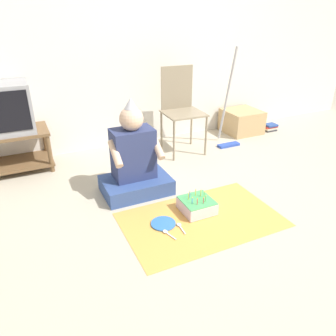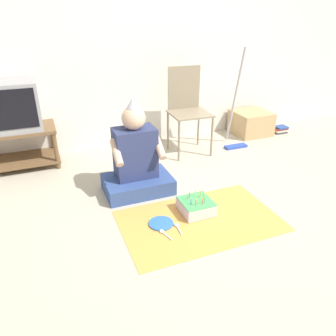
{
  "view_description": "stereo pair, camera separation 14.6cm",
  "coord_description": "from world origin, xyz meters",
  "px_view_note": "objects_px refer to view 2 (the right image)",
  "views": [
    {
      "loc": [
        -1.56,
        -1.61,
        1.53
      ],
      "look_at": [
        -0.53,
        0.57,
        0.35
      ],
      "focal_mm": 35.0,
      "sensor_mm": 36.0,
      "label": 1
    },
    {
      "loc": [
        -1.43,
        -1.67,
        1.53
      ],
      "look_at": [
        -0.53,
        0.57,
        0.35
      ],
      "focal_mm": 35.0,
      "sensor_mm": 36.0,
      "label": 2
    }
  ],
  "objects_px": {
    "folding_chair": "(187,104)",
    "person_seated": "(136,162)",
    "tv": "(15,106)",
    "birthday_cake": "(196,206)",
    "paper_plate": "(161,223)",
    "book_pile": "(280,129)",
    "cardboard_box_stack": "(251,123)",
    "dust_mop": "(235,120)"
  },
  "relations": [
    {
      "from": "book_pile",
      "to": "birthday_cake",
      "type": "distance_m",
      "value": 2.34
    },
    {
      "from": "tv",
      "to": "cardboard_box_stack",
      "type": "height_order",
      "value": "tv"
    },
    {
      "from": "cardboard_box_stack",
      "to": "book_pile",
      "type": "distance_m",
      "value": 0.44
    },
    {
      "from": "tv",
      "to": "birthday_cake",
      "type": "height_order",
      "value": "tv"
    },
    {
      "from": "cardboard_box_stack",
      "to": "paper_plate",
      "type": "xyz_separation_m",
      "value": [
        -1.85,
        -1.5,
        -0.14
      ]
    },
    {
      "from": "dust_mop",
      "to": "book_pile",
      "type": "height_order",
      "value": "dust_mop"
    },
    {
      "from": "dust_mop",
      "to": "birthday_cake",
      "type": "relative_size",
      "value": 4.52
    },
    {
      "from": "folding_chair",
      "to": "book_pile",
      "type": "bearing_deg",
      "value": 2.63
    },
    {
      "from": "folding_chair",
      "to": "book_pile",
      "type": "relative_size",
      "value": 4.94
    },
    {
      "from": "tv",
      "to": "paper_plate",
      "type": "xyz_separation_m",
      "value": [
        0.96,
        -1.54,
        -0.65
      ]
    },
    {
      "from": "folding_chair",
      "to": "cardboard_box_stack",
      "type": "bearing_deg",
      "value": 10.3
    },
    {
      "from": "folding_chair",
      "to": "paper_plate",
      "type": "bearing_deg",
      "value": -121.82
    },
    {
      "from": "dust_mop",
      "to": "book_pile",
      "type": "bearing_deg",
      "value": 11.94
    },
    {
      "from": "folding_chair",
      "to": "person_seated",
      "type": "bearing_deg",
      "value": -139.02
    },
    {
      "from": "cardboard_box_stack",
      "to": "person_seated",
      "type": "height_order",
      "value": "person_seated"
    },
    {
      "from": "folding_chair",
      "to": "paper_plate",
      "type": "relative_size",
      "value": 4.94
    },
    {
      "from": "cardboard_box_stack",
      "to": "person_seated",
      "type": "relative_size",
      "value": 0.53
    },
    {
      "from": "person_seated",
      "to": "birthday_cake",
      "type": "xyz_separation_m",
      "value": [
        0.34,
        -0.54,
        -0.23
      ]
    },
    {
      "from": "person_seated",
      "to": "paper_plate",
      "type": "xyz_separation_m",
      "value": [
        0.01,
        -0.6,
        -0.27
      ]
    },
    {
      "from": "folding_chair",
      "to": "birthday_cake",
      "type": "xyz_separation_m",
      "value": [
        -0.49,
        -1.26,
        -0.49
      ]
    },
    {
      "from": "cardboard_box_stack",
      "to": "dust_mop",
      "type": "distance_m",
      "value": 0.57
    },
    {
      "from": "paper_plate",
      "to": "person_seated",
      "type": "bearing_deg",
      "value": 91.04
    },
    {
      "from": "tv",
      "to": "dust_mop",
      "type": "relative_size",
      "value": 0.41
    },
    {
      "from": "birthday_cake",
      "to": "paper_plate",
      "type": "height_order",
      "value": "birthday_cake"
    },
    {
      "from": "dust_mop",
      "to": "tv",
      "type": "bearing_deg",
      "value": 171.86
    },
    {
      "from": "birthday_cake",
      "to": "paper_plate",
      "type": "bearing_deg",
      "value": -171.07
    },
    {
      "from": "person_seated",
      "to": "birthday_cake",
      "type": "distance_m",
      "value": 0.68
    },
    {
      "from": "tv",
      "to": "birthday_cake",
      "type": "relative_size",
      "value": 1.85
    },
    {
      "from": "folding_chair",
      "to": "tv",
      "type": "bearing_deg",
      "value": 172.81
    },
    {
      "from": "dust_mop",
      "to": "paper_plate",
      "type": "xyz_separation_m",
      "value": [
        -1.4,
        -1.2,
        -0.32
      ]
    },
    {
      "from": "dust_mop",
      "to": "book_pile",
      "type": "distance_m",
      "value": 0.92
    },
    {
      "from": "book_pile",
      "to": "dust_mop",
      "type": "bearing_deg",
      "value": -168.06
    },
    {
      "from": "book_pile",
      "to": "paper_plate",
      "type": "bearing_deg",
      "value": -148.54
    },
    {
      "from": "tv",
      "to": "cardboard_box_stack",
      "type": "bearing_deg",
      "value": -0.73
    },
    {
      "from": "tv",
      "to": "book_pile",
      "type": "relative_size",
      "value": 2.46
    },
    {
      "from": "dust_mop",
      "to": "paper_plate",
      "type": "bearing_deg",
      "value": -139.46
    },
    {
      "from": "folding_chair",
      "to": "birthday_cake",
      "type": "height_order",
      "value": "folding_chair"
    },
    {
      "from": "cardboard_box_stack",
      "to": "dust_mop",
      "type": "relative_size",
      "value": 0.39
    },
    {
      "from": "birthday_cake",
      "to": "person_seated",
      "type": "bearing_deg",
      "value": 122.06
    },
    {
      "from": "folding_chair",
      "to": "dust_mop",
      "type": "xyz_separation_m",
      "value": [
        0.59,
        -0.11,
        -0.22
      ]
    },
    {
      "from": "book_pile",
      "to": "birthday_cake",
      "type": "bearing_deg",
      "value": -145.4
    },
    {
      "from": "tv",
      "to": "paper_plate",
      "type": "bearing_deg",
      "value": -57.96
    }
  ]
}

